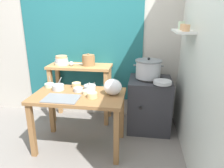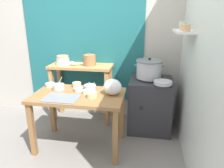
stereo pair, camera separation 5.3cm
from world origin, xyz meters
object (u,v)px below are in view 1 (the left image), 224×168
(plastic_bag, at_px, (113,87))
(prep_bowl_1, at_px, (92,95))
(stove_block, at_px, (149,104))
(prep_bowl_2, at_px, (78,89))
(prep_bowl_4, at_px, (49,85))
(prep_bowl_6, at_px, (90,87))
(prep_table, at_px, (79,103))
(serving_tray, at_px, (61,98))
(prep_bowl_0, at_px, (58,87))
(steamer_pot, at_px, (148,69))
(bowl_stack_enamel, at_px, (62,61))
(wide_pan, at_px, (162,82))
(ladle, at_px, (72,64))
(back_shelf_table, at_px, (80,79))
(prep_bowl_3, at_px, (87,92))
(clay_pot, at_px, (89,60))
(prep_bowl_5, at_px, (76,85))

(plastic_bag, height_order, prep_bowl_1, plastic_bag)
(stove_block, xyz_separation_m, prep_bowl_2, (-0.90, -0.52, 0.36))
(prep_bowl_4, bearing_deg, prep_bowl_6, -3.56)
(prep_table, height_order, serving_tray, serving_tray)
(prep_bowl_0, bearing_deg, stove_block, 23.05)
(stove_block, height_order, steamer_pot, steamer_pot)
(prep_bowl_0, bearing_deg, prep_bowl_2, -3.72)
(steamer_pot, height_order, prep_bowl_2, steamer_pot)
(plastic_bag, relative_size, prep_bowl_0, 1.34)
(bowl_stack_enamel, xyz_separation_m, wide_pan, (1.49, -0.35, -0.16))
(ladle, bearing_deg, prep_bowl_0, -90.33)
(wide_pan, relative_size, prep_bowl_1, 1.33)
(back_shelf_table, bearing_deg, bowl_stack_enamel, -176.92)
(wide_pan, bearing_deg, bowl_stack_enamel, 166.69)
(ladle, relative_size, plastic_bag, 1.21)
(stove_block, relative_size, prep_bowl_4, 5.00)
(ladle, bearing_deg, prep_table, -66.36)
(steamer_pot, relative_size, bowl_stack_enamel, 1.95)
(prep_table, bearing_deg, prep_bowl_1, -22.23)
(prep_bowl_3, bearing_deg, ladle, 121.12)
(serving_tray, relative_size, prep_bowl_2, 3.45)
(stove_block, height_order, prep_bowl_0, prep_bowl_0)
(prep_table, distance_m, prep_bowl_0, 0.35)
(ladle, relative_size, prep_bowl_2, 2.26)
(back_shelf_table, distance_m, plastic_bag, 0.93)
(bowl_stack_enamel, bearing_deg, ladle, -15.18)
(ladle, bearing_deg, prep_bowl_4, -108.75)
(prep_bowl_4, height_order, prep_bowl_6, prep_bowl_4)
(steamer_pot, distance_m, prep_bowl_1, 0.97)
(clay_pot, distance_m, wide_pan, 1.14)
(prep_bowl_2, relative_size, prep_bowl_3, 0.75)
(serving_tray, distance_m, prep_bowl_1, 0.35)
(serving_tray, bearing_deg, prep_bowl_6, 53.68)
(stove_block, bearing_deg, serving_tray, -142.60)
(prep_bowl_5, bearing_deg, wide_pan, 6.68)
(stove_block, xyz_separation_m, plastic_bag, (-0.46, -0.57, 0.43))
(prep_bowl_0, bearing_deg, wide_pan, 11.25)
(steamer_pot, xyz_separation_m, prep_bowl_3, (-0.74, -0.60, -0.16))
(wide_pan, height_order, prep_bowl_1, prep_bowl_1)
(stove_block, xyz_separation_m, prep_bowl_6, (-0.77, -0.44, 0.37))
(ladle, xyz_separation_m, prep_bowl_4, (-0.16, -0.47, -0.19))
(prep_bowl_0, xyz_separation_m, prep_bowl_5, (0.20, 0.13, -0.00))
(prep_bowl_3, distance_m, prep_bowl_6, 0.14)
(ladle, relative_size, prep_bowl_4, 1.68)
(stove_block, distance_m, prep_bowl_1, 1.04)
(prep_bowl_4, bearing_deg, prep_bowl_2, -14.29)
(prep_bowl_2, bearing_deg, bowl_stack_enamel, 125.05)
(serving_tray, relative_size, prep_bowl_4, 2.57)
(stove_block, height_order, clay_pot, clay_pot)
(back_shelf_table, relative_size, ladle, 3.67)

